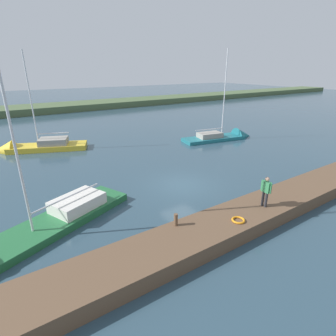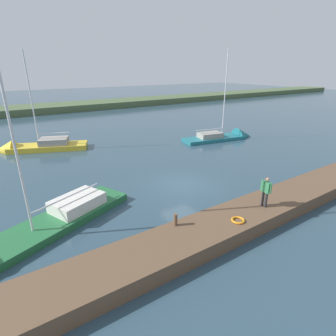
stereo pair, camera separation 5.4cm
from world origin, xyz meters
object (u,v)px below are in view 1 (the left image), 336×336
Objects in this scene: sailboat_far_right at (226,138)px; person_on_dock at (266,190)px; mooring_post_near at (176,220)px; sailboat_mid_channel at (25,240)px; life_ring_buoy at (238,220)px; sailboat_inner_slip at (34,149)px.

sailboat_far_right reaches higher than person_on_dock.
sailboat_mid_channel reaches higher than mooring_post_near.
life_ring_buoy is (-2.78, 1.38, -0.25)m from mooring_post_near.
sailboat_mid_channel is 1.20× the size of sailboat_far_right.
sailboat_mid_channel reaches higher than sailboat_far_right.
life_ring_buoy is 0.06× the size of sailboat_far_right.
life_ring_buoy is 0.05× the size of sailboat_mid_channel.
person_on_dock is at bearing 133.30° from sailboat_mid_channel.
sailboat_mid_channel reaches higher than life_ring_buoy.
sailboat_far_right is at bearing 178.46° from sailboat_mid_channel.
sailboat_far_right reaches higher than mooring_post_near.
mooring_post_near is 20.51m from sailboat_far_right.
mooring_post_near is 3.12m from life_ring_buoy.
sailboat_inner_slip is at bearing 169.73° from sailboat_far_right.
sailboat_far_right is 20.93m from sailboat_inner_slip.
sailboat_mid_channel reaches higher than person_on_dock.
person_on_dock is (-2.29, -0.28, 0.94)m from life_ring_buoy.
sailboat_far_right is (-22.26, -8.95, -0.04)m from sailboat_mid_channel.
sailboat_mid_channel is at bearing 102.52° from sailboat_inner_slip.
sailboat_mid_channel is at bearing -29.73° from life_ring_buoy.
sailboat_inner_slip is 6.12× the size of person_on_dock.
life_ring_buoy is at bearing 128.23° from sailboat_inner_slip.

